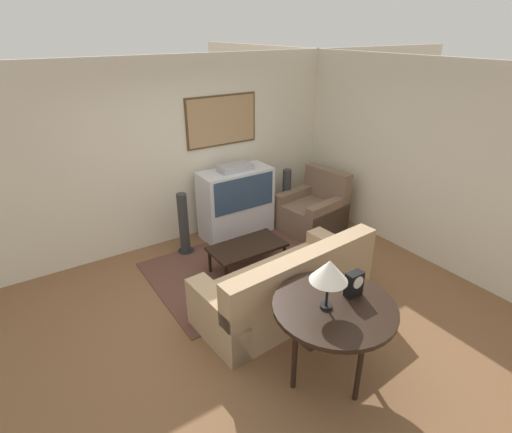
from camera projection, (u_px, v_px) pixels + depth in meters
The scene contains 13 objects.
ground_plane at pixel (257, 305), 4.79m from camera, with size 12.00×12.00×0.00m, color brown.
wall_back at pixel (177, 153), 5.81m from camera, with size 12.00×0.10×2.70m.
wall_right at pixel (415, 160), 5.52m from camera, with size 0.06×12.00×2.70m.
area_rug at pixel (247, 266), 5.56m from camera, with size 2.54×1.81×0.01m.
tv at pixel (236, 202), 6.22m from camera, with size 1.12×0.52×1.16m.
couch at pixel (287, 288), 4.57m from camera, with size 2.10×1.03×0.90m.
armchair at pixel (313, 211), 6.51m from camera, with size 1.02×0.96×0.94m.
coffee_table at pixel (247, 248), 5.35m from camera, with size 1.01×0.54×0.38m.
console_table at pixel (335, 311), 3.54m from camera, with size 1.10×1.10×0.81m.
table_lamp at pixel (329, 271), 3.32m from camera, with size 0.33×0.33×0.48m.
mantel_clock at pixel (354, 284), 3.59m from camera, with size 0.16×0.10×0.23m.
speaker_tower_left at pixel (184, 225), 5.74m from camera, with size 0.24×0.24×0.92m.
speaker_tower_right at pixel (286, 198), 6.67m from camera, with size 0.24×0.24×0.92m.
Camera 1 is at (-2.14, -3.21, 3.03)m, focal length 28.00 mm.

